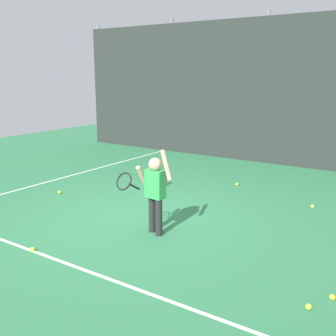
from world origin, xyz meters
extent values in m
plane|color=#2D7247|center=(0.00, 0.00, 0.00)|extent=(20.00, 20.00, 0.00)
cube|color=white|center=(0.00, -1.94, 0.00)|extent=(9.00, 0.05, 0.00)
cube|color=white|center=(-3.24, 1.00, 0.00)|extent=(0.05, 9.00, 0.00)
cube|color=#282D2B|center=(0.00, 5.48, 1.95)|extent=(12.40, 0.08, 3.90)
cylinder|color=slate|center=(-6.05, 5.54, 2.03)|extent=(0.09, 0.09, 4.05)
cylinder|color=slate|center=(-3.03, 5.54, 2.03)|extent=(0.09, 0.09, 4.05)
cylinder|color=slate|center=(0.00, 5.54, 2.03)|extent=(0.09, 0.09, 4.05)
cylinder|color=#232326|center=(0.55, -0.40, 0.29)|extent=(0.11, 0.11, 0.58)
cylinder|color=#232326|center=(0.72, -0.47, 0.29)|extent=(0.11, 0.11, 0.58)
cube|color=green|center=(0.63, -0.44, 0.80)|extent=(0.31, 0.19, 0.44)
sphere|color=tan|center=(0.63, -0.44, 1.10)|extent=(0.20, 0.20, 0.20)
cylinder|color=tan|center=(0.83, -0.43, 1.12)|extent=(0.21, 0.08, 0.46)
cylinder|color=tan|center=(0.44, -0.49, 0.87)|extent=(0.09, 0.29, 0.43)
cylinder|color=black|center=(0.35, -0.60, 0.75)|extent=(0.04, 0.24, 0.15)
torus|color=black|center=(0.34, -0.82, 0.88)|extent=(0.29, 0.18, 0.26)
cylinder|color=#D83F33|center=(-0.83, 1.97, 0.11)|extent=(0.07, 0.07, 0.22)
sphere|color=#CCE033|center=(-0.41, -1.95, 0.03)|extent=(0.07, 0.07, 0.07)
sphere|color=#CCE033|center=(3.22, -1.26, 0.03)|extent=(0.07, 0.07, 0.07)
sphere|color=#CCE033|center=(-2.27, 0.19, 0.03)|extent=(0.07, 0.07, 0.07)
sphere|color=#CCE033|center=(0.52, 2.82, 0.03)|extent=(0.07, 0.07, 0.07)
sphere|color=#CCE033|center=(3.38, -0.91, 0.03)|extent=(0.07, 0.07, 0.07)
sphere|color=#CCE033|center=(2.34, 2.18, 0.03)|extent=(0.07, 0.07, 0.07)
camera|label=1|loc=(4.16, -5.31, 2.45)|focal=43.78mm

